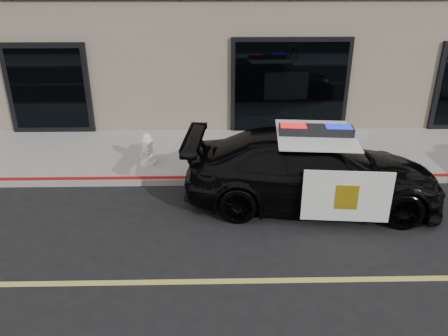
{
  "coord_description": "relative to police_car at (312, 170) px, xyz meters",
  "views": [
    {
      "loc": [
        -3.2,
        -5.6,
        4.47
      ],
      "look_at": [
        -3.03,
        2.2,
        1.0
      ],
      "focal_mm": 35.0,
      "sensor_mm": 36.0,
      "label": 1
    }
  ],
  "objects": [
    {
      "name": "sidewalk_n",
      "position": [
        1.19,
        2.66,
        -0.7
      ],
      "size": [
        60.0,
        3.5,
        0.15
      ],
      "primitive_type": "cube",
      "color": "gray",
      "rests_on": "ground"
    },
    {
      "name": "ground",
      "position": [
        1.19,
        -2.59,
        -0.77
      ],
      "size": [
        120.0,
        120.0,
        0.0
      ],
      "primitive_type": "plane",
      "color": "black",
      "rests_on": "ground"
    },
    {
      "name": "police_car",
      "position": [
        0.0,
        0.0,
        0.0
      ],
      "size": [
        3.12,
        5.66,
        1.72
      ],
      "color": "black",
      "rests_on": "ground"
    },
    {
      "name": "fire_hydrant",
      "position": [
        -3.68,
        1.79,
        -0.23
      ],
      "size": [
        0.38,
        0.52,
        0.83
      ],
      "color": "white",
      "rests_on": "sidewalk_n"
    }
  ]
}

